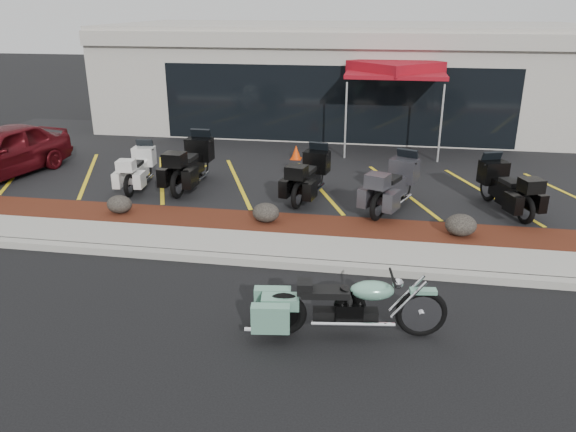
% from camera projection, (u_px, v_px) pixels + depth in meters
% --- Properties ---
extents(ground, '(90.00, 90.00, 0.00)m').
position_uv_depth(ground, '(280.00, 289.00, 9.93)').
color(ground, black).
rests_on(ground, ground).
extents(curb, '(24.00, 0.25, 0.15)m').
position_uv_depth(curb, '(288.00, 263.00, 10.73)').
color(curb, gray).
rests_on(curb, ground).
extents(sidewalk, '(24.00, 1.20, 0.15)m').
position_uv_depth(sidewalk, '(294.00, 249.00, 11.38)').
color(sidewalk, gray).
rests_on(sidewalk, ground).
extents(mulch_bed, '(24.00, 1.20, 0.16)m').
position_uv_depth(mulch_bed, '(303.00, 227.00, 12.48)').
color(mulch_bed, '#391C0D').
rests_on(mulch_bed, ground).
extents(upper_lot, '(26.00, 9.60, 0.15)m').
position_uv_depth(upper_lot, '(327.00, 163.00, 17.46)').
color(upper_lot, black).
rests_on(upper_lot, ground).
extents(dealership_building, '(18.00, 8.16, 4.00)m').
position_uv_depth(dealership_building, '(344.00, 76.00, 22.56)').
color(dealership_building, '#A29C92').
rests_on(dealership_building, ground).
extents(boulder_left, '(0.59, 0.49, 0.42)m').
position_uv_depth(boulder_left, '(119.00, 204.00, 13.02)').
color(boulder_left, black).
rests_on(boulder_left, mulch_bed).
extents(boulder_mid, '(0.61, 0.51, 0.43)m').
position_uv_depth(boulder_mid, '(266.00, 213.00, 12.48)').
color(boulder_mid, black).
rests_on(boulder_mid, mulch_bed).
extents(boulder_right, '(0.65, 0.54, 0.46)m').
position_uv_depth(boulder_right, '(461.00, 225.00, 11.74)').
color(boulder_right, black).
rests_on(boulder_right, mulch_bed).
extents(hero_cruiser, '(2.99, 1.12, 1.03)m').
position_uv_depth(hero_cruiser, '(422.00, 306.00, 8.34)').
color(hero_cruiser, '#659D84').
rests_on(hero_cruiser, ground).
extents(touring_white, '(0.94, 2.05, 1.15)m').
position_uv_depth(touring_white, '(146.00, 160.00, 15.33)').
color(touring_white, white).
rests_on(touring_white, upper_lot).
extents(touring_black_front, '(1.04, 2.45, 1.40)m').
position_uv_depth(touring_black_front, '(202.00, 154.00, 15.46)').
color(touring_black_front, black).
rests_on(touring_black_front, upper_lot).
extents(touring_black_mid, '(1.24, 2.31, 1.27)m').
position_uv_depth(touring_black_mid, '(318.00, 166.00, 14.55)').
color(touring_black_mid, black).
rests_on(touring_black_mid, upper_lot).
extents(touring_grey, '(1.67, 2.41, 1.31)m').
position_uv_depth(touring_grey, '(406.00, 175.00, 13.71)').
color(touring_grey, '#2E2D32').
rests_on(touring_grey, upper_lot).
extents(touring_black_rear, '(1.54, 2.30, 1.25)m').
position_uv_depth(touring_black_rear, '(490.00, 177.00, 13.69)').
color(touring_black_rear, black).
rests_on(touring_black_rear, upper_lot).
extents(parked_car, '(2.55, 4.49, 1.44)m').
position_uv_depth(parked_car, '(0.00, 152.00, 15.60)').
color(parked_car, '#4D0B10').
rests_on(parked_car, upper_lot).
extents(traffic_cone, '(0.32, 0.32, 0.44)m').
position_uv_depth(traffic_cone, '(296.00, 152.00, 17.58)').
color(traffic_cone, '#DB3A07').
rests_on(traffic_cone, upper_lot).
extents(popup_canopy, '(3.34, 3.34, 2.87)m').
position_uv_depth(popup_canopy, '(395.00, 69.00, 17.97)').
color(popup_canopy, silver).
rests_on(popup_canopy, upper_lot).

